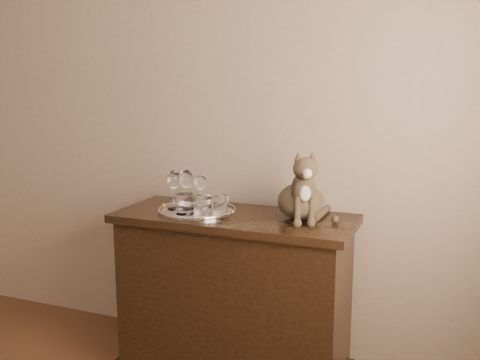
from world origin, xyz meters
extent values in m
cube|color=tan|center=(0.00, 2.25, 1.35)|extent=(4.00, 0.10, 2.70)
cylinder|color=silver|center=(0.40, 1.92, 0.85)|extent=(0.40, 0.40, 0.01)
cylinder|color=white|center=(0.46, 1.87, 0.91)|extent=(0.09, 0.09, 0.10)
cylinder|color=silver|center=(0.38, 1.84, 0.91)|extent=(0.09, 0.09, 0.10)
cylinder|color=silver|center=(0.53, 1.94, 0.90)|extent=(0.07, 0.07, 0.08)
camera|label=1|loc=(1.59, -0.46, 1.51)|focal=40.00mm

